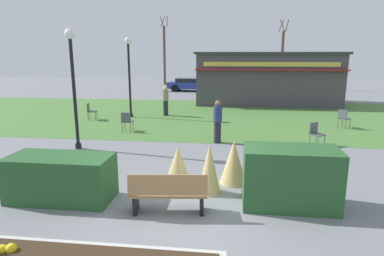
{
  "coord_description": "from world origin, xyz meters",
  "views": [
    {
      "loc": [
        1.12,
        -6.79,
        3.46
      ],
      "look_at": [
        -0.09,
        3.14,
        1.2
      ],
      "focal_mm": 31.1,
      "sensor_mm": 36.0,
      "label": 1
    }
  ],
  "objects": [
    {
      "name": "cafe_chair_west",
      "position": [
        -3.55,
        7.36,
        0.53
      ],
      "size": [
        0.45,
        0.45,
        0.89
      ],
      "color": "#4C5156",
      "rests_on": "ground_plane"
    },
    {
      "name": "lamppost_far",
      "position": [
        -4.45,
        10.86,
        2.7
      ],
      "size": [
        0.36,
        0.36,
        4.29
      ],
      "color": "black",
      "rests_on": "ground_plane"
    },
    {
      "name": "hedge_right",
      "position": [
        2.48,
        0.58,
        0.69
      ],
      "size": [
        2.12,
        1.1,
        1.38
      ],
      "primitive_type": "cube",
      "color": "#28562B",
      "rests_on": "ground_plane"
    },
    {
      "name": "parked_car_center_slot",
      "position": [
        2.77,
        24.07,
        0.64
      ],
      "size": [
        4.21,
        2.08,
        1.2
      ],
      "color": "#2D6638",
      "rests_on": "ground_plane"
    },
    {
      "name": "cafe_chair_north",
      "position": [
        6.35,
        9.29,
        0.53
      ],
      "size": [
        0.62,
        0.62,
        0.89
      ],
      "color": "#4C5156",
      "rests_on": "ground_plane"
    },
    {
      "name": "tree_right_bg",
      "position": [
        5.84,
        27.2,
        2.94
      ],
      "size": [
        0.91,
        0.96,
        6.62
      ],
      "color": "brown",
      "rests_on": "ground_plane"
    },
    {
      "name": "person_strolling",
      "position": [
        -2.6,
        11.48,
        0.86
      ],
      "size": [
        0.34,
        0.34,
        1.69
      ],
      "rotation": [
        0.0,
        0.0,
        0.94
      ],
      "color": "#23232D",
      "rests_on": "ground_plane"
    },
    {
      "name": "ornamental_grass_behind_right",
      "position": [
        0.6,
        1.08,
        0.64
      ],
      "size": [
        0.59,
        0.59,
        1.29
      ],
      "primitive_type": "cone",
      "color": "tan",
      "rests_on": "ground_plane"
    },
    {
      "name": "trash_bin",
      "position": [
        3.21,
        0.93,
        0.44
      ],
      "size": [
        0.52,
        0.52,
        0.87
      ],
      "primitive_type": "cylinder",
      "color": "#2D4233",
      "rests_on": "ground_plane"
    },
    {
      "name": "hedge_left",
      "position": [
        -2.9,
        0.26,
        0.55
      ],
      "size": [
        2.45,
        1.1,
        1.09
      ],
      "primitive_type": "cube",
      "color": "#28562B",
      "rests_on": "ground_plane"
    },
    {
      "name": "ornamental_grass_behind_left",
      "position": [
        -0.23,
        1.32,
        0.56
      ],
      "size": [
        0.78,
        0.78,
        1.12
      ],
      "primitive_type": "cone",
      "color": "tan",
      "rests_on": "ground_plane"
    },
    {
      "name": "cafe_chair_east",
      "position": [
        -6.31,
        9.78,
        0.53
      ],
      "size": [
        0.51,
        0.51,
        0.89
      ],
      "color": "#4C5156",
      "rests_on": "ground_plane"
    },
    {
      "name": "cafe_chair_center",
      "position": [
        4.31,
        5.97,
        0.53
      ],
      "size": [
        0.62,
        0.62,
        0.89
      ],
      "color": "#4C5156",
      "rests_on": "ground_plane"
    },
    {
      "name": "food_kiosk",
      "position": [
        3.46,
        17.19,
        1.78
      ],
      "size": [
        9.74,
        4.93,
        3.55
      ],
      "color": "#47424C",
      "rests_on": "ground_plane"
    },
    {
      "name": "lawn_patch",
      "position": [
        0.0,
        11.76,
        0.0
      ],
      "size": [
        36.0,
        12.0,
        0.01
      ],
      "primitive_type": "cube",
      "color": "#4C7A38",
      "rests_on": "ground_plane"
    },
    {
      "name": "lamppost_mid",
      "position": [
        -4.5,
        4.48,
        2.7
      ],
      "size": [
        0.36,
        0.36,
        4.29
      ],
      "color": "black",
      "rests_on": "ground_plane"
    },
    {
      "name": "ornamental_grass_behind_center",
      "position": [
        1.2,
        1.79,
        0.6
      ],
      "size": [
        0.73,
        0.73,
        1.19
      ],
      "primitive_type": "cone",
      "color": "tan",
      "rests_on": "ground_plane"
    },
    {
      "name": "person_standing",
      "position": [
        0.58,
        5.94,
        0.86
      ],
      "size": [
        0.34,
        0.34,
        1.69
      ],
      "rotation": [
        0.0,
        0.0,
        0.25
      ],
      "color": "#23232D",
      "rests_on": "ground_plane"
    },
    {
      "name": "tree_left_bg",
      "position": [
        -6.46,
        30.18,
        3.34
      ],
      "size": [
        0.91,
        0.96,
        7.42
      ],
      "color": "brown",
      "rests_on": "ground_plane"
    },
    {
      "name": "ground_plane",
      "position": [
        0.0,
        0.0,
        0.0
      ],
      "size": [
        80.0,
        80.0,
        0.0
      ],
      "primitive_type": "plane",
      "color": "slate"
    },
    {
      "name": "parked_car_east_slot",
      "position": [
        7.58,
        24.07,
        0.64
      ],
      "size": [
        4.28,
        2.21,
        1.2
      ],
      "color": "#B7BABF",
      "rests_on": "ground_plane"
    },
    {
      "name": "parked_car_west_slot",
      "position": [
        -2.79,
        24.07,
        0.64
      ],
      "size": [
        4.33,
        2.3,
        1.2
      ],
      "color": "navy",
      "rests_on": "ground_plane"
    },
    {
      "name": "park_bench",
      "position": [
        -0.21,
        -0.15,
        0.48
      ],
      "size": [
        1.75,
        0.72,
        0.95
      ],
      "color": "#9E7547",
      "rests_on": "ground_plane"
    }
  ]
}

